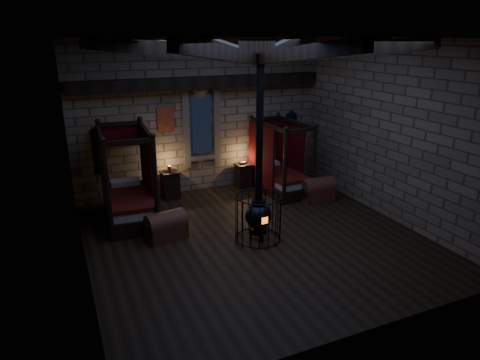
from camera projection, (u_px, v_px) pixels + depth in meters
name	position (u px, v px, depth m)	size (l,w,h in m)	color
room	(255.00, 62.00, 8.31)	(7.02, 7.02, 4.29)	black
bed_left	(129.00, 197.00, 10.26)	(1.25, 2.19, 2.21)	black
bed_right	(279.00, 174.00, 12.14)	(1.12, 1.97, 2.00)	black
trunk_left	(166.00, 226.00, 9.36)	(0.93, 0.67, 0.62)	brown
trunk_right	(318.00, 190.00, 11.52)	(0.91, 0.61, 0.64)	brown
nightstand_left	(170.00, 185.00, 11.60)	(0.51, 0.49, 0.93)	black
nightstand_right	(243.00, 175.00, 12.47)	(0.45, 0.44, 0.77)	black
stove	(258.00, 213.00, 9.18)	(1.00, 1.00, 4.05)	black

